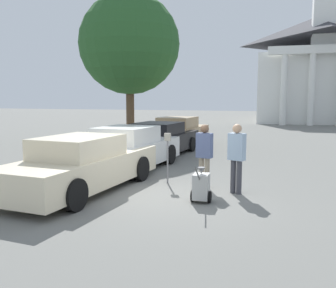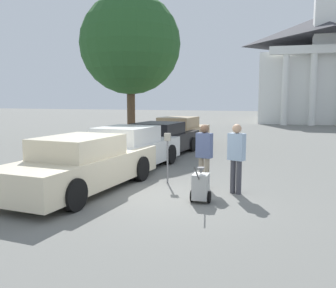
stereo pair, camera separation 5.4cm
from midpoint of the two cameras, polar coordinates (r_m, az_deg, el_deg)
ground_plane at (r=9.52m, az=-0.20°, el=-7.96°), size 120.00×120.00×0.00m
parked_car_cream at (r=10.18m, az=-12.72°, el=-3.16°), size 2.35×5.39×1.48m
parked_car_white at (r=12.91m, az=-5.88°, el=-0.85°), size 2.37×5.04×1.49m
parked_car_black at (r=16.04m, az=-1.15°, el=0.63°), size 2.39×5.09×1.41m
parked_car_tan at (r=19.01m, az=1.82°, el=1.77°), size 2.27×4.82×1.49m
parking_meter at (r=10.73m, az=0.07°, el=-0.73°), size 0.18×0.09×1.46m
person_worker at (r=10.17m, az=5.69°, el=-1.24°), size 0.46×0.31×1.75m
person_supervisor at (r=9.73m, az=10.53°, el=-1.51°), size 0.47×0.36×1.81m
equipment_cart at (r=8.94m, az=5.17°, el=-6.44°), size 0.48×0.99×1.00m
church at (r=42.83m, az=22.31°, el=11.16°), size 11.82×15.69×24.09m
shade_tree at (r=20.83m, az=-5.69°, el=14.90°), size 5.38×5.38×8.01m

